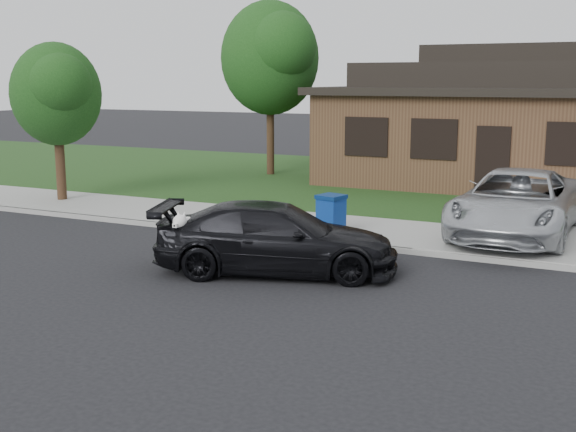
% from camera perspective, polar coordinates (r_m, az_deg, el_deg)
% --- Properties ---
extents(ground, '(120.00, 120.00, 0.00)m').
position_cam_1_polar(ground, '(14.00, -9.33, -4.49)').
color(ground, black).
rests_on(ground, ground).
extents(sidewalk, '(60.00, 3.00, 0.12)m').
position_cam_1_polar(sidewalk, '(18.18, -0.28, -0.62)').
color(sidewalk, gray).
rests_on(sidewalk, ground).
extents(curb, '(60.00, 0.12, 0.12)m').
position_cam_1_polar(curb, '(16.88, -2.52, -1.52)').
color(curb, gray).
rests_on(curb, ground).
extents(lawn, '(60.00, 13.00, 0.13)m').
position_cam_1_polar(lawn, '(25.51, 7.65, 2.60)').
color(lawn, '#193814').
rests_on(lawn, ground).
extents(driveway, '(4.50, 13.00, 0.14)m').
position_cam_1_polar(driveway, '(21.39, 20.49, 0.45)').
color(driveway, gray).
rests_on(driveway, ground).
extents(sedan, '(4.96, 3.27, 1.34)m').
position_cam_1_polar(sedan, '(13.73, -0.97, -1.77)').
color(sedan, black).
rests_on(sedan, ground).
extents(minivan, '(2.56, 5.37, 1.48)m').
position_cam_1_polar(minivan, '(17.17, 17.63, 0.97)').
color(minivan, '#BBBEC3').
rests_on(minivan, driveway).
extents(recycling_bin, '(0.67, 0.67, 0.92)m').
position_cam_1_polar(recycling_bin, '(16.63, 3.42, 0.13)').
color(recycling_bin, navy).
rests_on(recycling_bin, sidewalk).
extents(house, '(12.60, 8.60, 4.65)m').
position_cam_1_polar(house, '(26.33, 17.51, 6.98)').
color(house, '#422B1C').
rests_on(house, ground).
extents(tree_0, '(3.78, 3.60, 6.34)m').
position_cam_1_polar(tree_0, '(26.82, -1.23, 12.54)').
color(tree_0, '#332114').
rests_on(tree_0, ground).
extents(tree_2, '(2.73, 2.60, 4.59)m').
position_cam_1_polar(tree_2, '(22.17, -17.79, 9.28)').
color(tree_2, '#332114').
rests_on(tree_2, ground).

